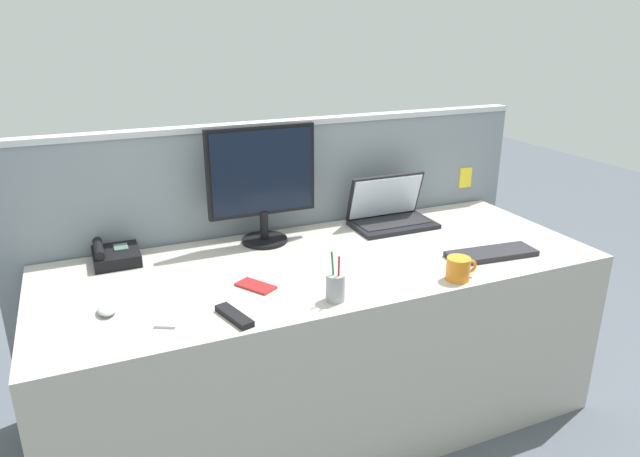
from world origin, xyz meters
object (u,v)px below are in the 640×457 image
object	(u,v)px
cell_phone_red_case	(256,286)
desktop_monitor	(262,178)
computer_mouse_right_hand	(107,308)
tv_remote	(234,316)
desk_phone	(114,255)
coffee_mug	(459,269)
laptop	(390,212)
pen_cup	(335,287)
cell_phone_silver_slab	(172,316)
keyboard_main	(491,254)

from	to	relation	value
cell_phone_red_case	desktop_monitor	bearing A→B (deg)	35.99
computer_mouse_right_hand	tv_remote	size ratio (longest dim) A/B	0.59
desk_phone	cell_phone_red_case	bearing A→B (deg)	-44.76
coffee_mug	cell_phone_red_case	bearing A→B (deg)	161.60
laptop	pen_cup	distance (m)	0.81
cell_phone_silver_slab	tv_remote	xyz separation A→B (m)	(0.18, -0.09, 0.01)
keyboard_main	computer_mouse_right_hand	distance (m)	1.45
laptop	tv_remote	xyz separation A→B (m)	(-0.90, -0.58, -0.05)
keyboard_main	cell_phone_red_case	world-z (taller)	keyboard_main
computer_mouse_right_hand	cell_phone_silver_slab	xyz separation A→B (m)	(0.19, -0.12, -0.01)
keyboard_main	computer_mouse_right_hand	bearing A→B (deg)	-179.33
cell_phone_red_case	tv_remote	xyz separation A→B (m)	(-0.13, -0.19, 0.01)
laptop	computer_mouse_right_hand	distance (m)	1.32
computer_mouse_right_hand	pen_cup	world-z (taller)	pen_cup
coffee_mug	pen_cup	bearing A→B (deg)	176.62
desk_phone	tv_remote	size ratio (longest dim) A/B	1.14
computer_mouse_right_hand	cell_phone_silver_slab	bearing A→B (deg)	-29.69
desktop_monitor	laptop	xyz separation A→B (m)	(0.60, -0.03, -0.22)
desk_phone	coffee_mug	xyz separation A→B (m)	(1.13, -0.67, 0.01)
computer_mouse_right_hand	pen_cup	size ratio (longest dim) A/B	0.56
cell_phone_silver_slab	cell_phone_red_case	world-z (taller)	same
laptop	cell_phone_silver_slab	distance (m)	1.19
desk_phone	laptop	bearing A→B (deg)	-2.00
keyboard_main	cell_phone_silver_slab	distance (m)	1.26
tv_remote	pen_cup	bearing A→B (deg)	-17.81
computer_mouse_right_hand	coffee_mug	xyz separation A→B (m)	(1.19, -0.24, 0.03)
keyboard_main	pen_cup	world-z (taller)	pen_cup
desktop_monitor	pen_cup	world-z (taller)	desktop_monitor
desktop_monitor	pen_cup	xyz separation A→B (m)	(0.05, -0.62, -0.23)
tv_remote	coffee_mug	bearing A→B (deg)	-18.65
cell_phone_red_case	coffee_mug	world-z (taller)	coffee_mug
desk_phone	computer_mouse_right_hand	world-z (taller)	desk_phone
pen_cup	coffee_mug	xyz separation A→B (m)	(0.48, -0.03, -0.01)
keyboard_main	desk_phone	bearing A→B (deg)	164.06
coffee_mug	cell_phone_silver_slab	bearing A→B (deg)	172.78
desktop_monitor	laptop	size ratio (longest dim) A/B	1.33
keyboard_main	coffee_mug	distance (m)	0.29
desktop_monitor	cell_phone_red_case	xyz separation A→B (m)	(-0.17, -0.42, -0.27)
pen_cup	cell_phone_red_case	world-z (taller)	pen_cup
pen_cup	tv_remote	bearing A→B (deg)	178.07
desktop_monitor	pen_cup	bearing A→B (deg)	-85.60
tv_remote	desktop_monitor	bearing A→B (deg)	47.93
pen_cup	coffee_mug	bearing A→B (deg)	-3.38
desk_phone	cell_phone_red_case	xyz separation A→B (m)	(0.44, -0.43, -0.02)
tv_remote	desk_phone	bearing A→B (deg)	100.23
cell_phone_silver_slab	tv_remote	bearing A→B (deg)	2.18
computer_mouse_right_hand	desk_phone	bearing A→B (deg)	84.15
laptop	coffee_mug	bearing A→B (deg)	-96.62
keyboard_main	cell_phone_silver_slab	size ratio (longest dim) A/B	2.56
pen_cup	cell_phone_red_case	xyz separation A→B (m)	(-0.22, 0.20, -0.05)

